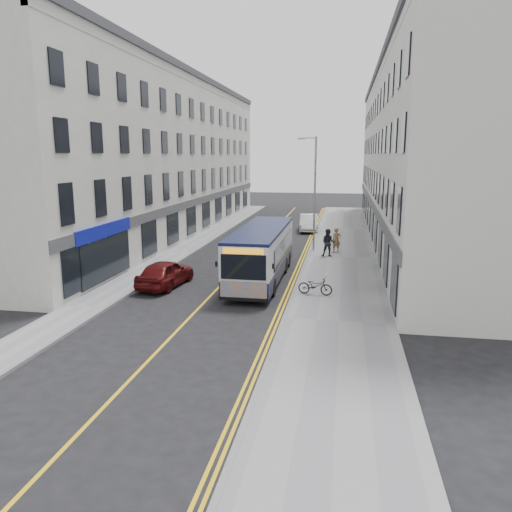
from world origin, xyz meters
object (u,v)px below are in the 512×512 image
at_px(car_maroon, 165,273).
at_px(streetlamp, 314,190).
at_px(pedestrian_near, 337,240).
at_px(city_bus, 262,252).
at_px(bicycle, 315,286).
at_px(pedestrian_far, 328,243).
at_px(car_white, 309,223).

bearing_deg(car_maroon, streetlamp, -115.83).
bearing_deg(pedestrian_near, city_bus, -133.72).
xyz_separation_m(streetlamp, bicycle, (0.87, -11.47, -3.82)).
height_order(pedestrian_near, pedestrian_far, pedestrian_far).
xyz_separation_m(pedestrian_near, pedestrian_far, (-0.51, -1.68, 0.08)).
bearing_deg(bicycle, city_bus, 57.50).
distance_m(streetlamp, pedestrian_near, 3.83).
bearing_deg(bicycle, car_white, 14.20).
height_order(streetlamp, pedestrian_far, streetlamp).
relative_size(city_bus, bicycle, 6.02).
bearing_deg(pedestrian_far, pedestrian_near, 76.20).
bearing_deg(streetlamp, city_bus, -104.19).
relative_size(bicycle, car_maroon, 0.40).
relative_size(streetlamp, city_bus, 0.80).
bearing_deg(car_maroon, pedestrian_near, -122.59).
xyz_separation_m(pedestrian_near, car_maroon, (-8.63, -10.50, -0.24)).
relative_size(car_white, car_maroon, 1.08).
xyz_separation_m(streetlamp, car_white, (-0.97, 9.91, -3.63)).
relative_size(streetlamp, pedestrian_near, 4.76).
distance_m(pedestrian_far, car_white, 12.13).
relative_size(pedestrian_near, car_white, 0.37).
distance_m(city_bus, car_white, 18.68).
distance_m(bicycle, car_white, 21.45).
bearing_deg(pedestrian_far, bicycle, -88.77).
xyz_separation_m(streetlamp, pedestrian_far, (1.17, -2.03, -3.34)).
relative_size(pedestrian_near, car_maroon, 0.40).
height_order(city_bus, pedestrian_far, city_bus).
relative_size(city_bus, car_white, 2.21).
bearing_deg(car_white, bicycle, -88.99).
distance_m(pedestrian_near, car_white, 10.59).
relative_size(city_bus, pedestrian_near, 5.99).
height_order(pedestrian_near, car_maroon, pedestrian_near).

